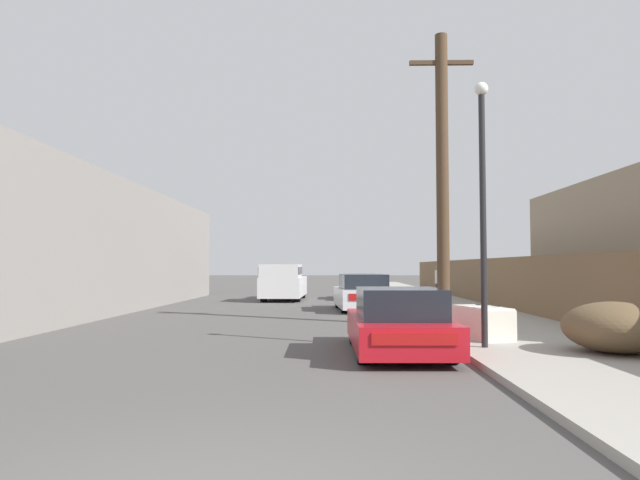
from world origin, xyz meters
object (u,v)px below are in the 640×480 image
object	(u,v)px
street_lamp	(483,193)
discarded_fridge	(482,322)
car_parked_far	(361,287)
brush_pile	(615,327)
car_parked_mid	(362,293)
utility_pole	(442,174)
pickup_truck	(283,282)
pedestrian	(439,282)
parked_sports_car_red	(398,324)

from	to	relation	value
street_lamp	discarded_fridge	bearing A→B (deg)	76.93
car_parked_far	brush_pile	distance (m)	19.51
discarded_fridge	car_parked_mid	xyz separation A→B (m)	(-2.06, 9.42, 0.19)
utility_pole	street_lamp	xyz separation A→B (m)	(-0.20, -4.97, -1.20)
car_parked_mid	pickup_truck	xyz separation A→B (m)	(-3.56, 6.46, 0.24)
pickup_truck	pedestrian	size ratio (longest dim) A/B	3.31
discarded_fridge	car_parked_far	bearing A→B (deg)	80.54
discarded_fridge	pedestrian	distance (m)	13.56
discarded_fridge	parked_sports_car_red	distance (m)	2.40
pedestrian	car_parked_mid	bearing A→B (deg)	-132.06
parked_sports_car_red	utility_pole	world-z (taller)	utility_pole
brush_pile	pedestrian	distance (m)	15.46
parked_sports_car_red	street_lamp	xyz separation A→B (m)	(1.65, 0.03, 2.49)
car_parked_mid	discarded_fridge	bearing A→B (deg)	-81.79
car_parked_mid	street_lamp	bearing A→B (deg)	-84.91
car_parked_mid	street_lamp	world-z (taller)	street_lamp
car_parked_mid	pickup_truck	world-z (taller)	pickup_truck
utility_pole	parked_sports_car_red	bearing A→B (deg)	-110.26
parked_sports_car_red	pedestrian	size ratio (longest dim) A/B	2.55
car_parked_far	pedestrian	world-z (taller)	pedestrian
discarded_fridge	pickup_truck	xyz separation A→B (m)	(-5.62, 15.88, 0.43)
street_lamp	pedestrian	xyz separation A→B (m)	(1.90, 14.81, -2.11)
discarded_fridge	car_parked_mid	bearing A→B (deg)	87.11
pickup_truck	utility_pole	xyz separation A→B (m)	(5.51, -12.26, 3.37)
discarded_fridge	car_parked_far	xyz separation A→B (m)	(-1.73, 17.19, 0.16)
utility_pole	pedestrian	distance (m)	10.52
street_lamp	brush_pile	distance (m)	3.34
car_parked_mid	car_parked_far	size ratio (longest dim) A/B	1.05
parked_sports_car_red	street_lamp	distance (m)	2.99
car_parked_mid	pedestrian	xyz separation A→B (m)	(3.65, 4.04, 0.30)
utility_pole	pickup_truck	bearing A→B (deg)	114.19
brush_pile	discarded_fridge	bearing A→B (deg)	132.50
brush_pile	parked_sports_car_red	bearing A→B (deg)	170.86
car_parked_mid	brush_pile	distance (m)	12.05
utility_pole	pedestrian	bearing A→B (deg)	80.18
car_parked_far	pickup_truck	size ratio (longest dim) A/B	0.78
discarded_fridge	brush_pile	xyz separation A→B (m)	(1.83, -1.99, 0.12)
discarded_fridge	pickup_truck	bearing A→B (deg)	94.27
car_parked_mid	pickup_truck	size ratio (longest dim) A/B	0.82
car_parked_far	street_lamp	bearing A→B (deg)	-84.54
street_lamp	brush_pile	world-z (taller)	street_lamp
discarded_fridge	pedestrian	world-z (taller)	pedestrian
utility_pole	brush_pile	size ratio (longest dim) A/B	4.26
parked_sports_car_red	brush_pile	xyz separation A→B (m)	(3.79, -0.61, 0.01)
pickup_truck	street_lamp	bearing A→B (deg)	108.30
car_parked_far	pedestrian	xyz separation A→B (m)	(3.32, -3.73, 0.33)
utility_pole	pedestrian	xyz separation A→B (m)	(1.70, 9.84, -3.31)
discarded_fridge	pickup_truck	distance (m)	16.85
parked_sports_car_red	brush_pile	distance (m)	3.84
car_parked_far	utility_pole	distance (m)	14.14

